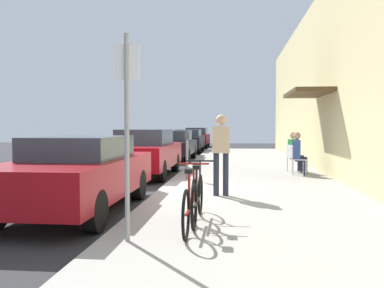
% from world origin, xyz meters
% --- Properties ---
extents(ground_plane, '(60.00, 60.00, 0.00)m').
position_xyz_m(ground_plane, '(0.00, 0.00, 0.00)').
color(ground_plane, '#2D2D30').
extents(sidewalk_slab, '(4.50, 32.00, 0.12)m').
position_xyz_m(sidewalk_slab, '(2.25, 2.00, 0.06)').
color(sidewalk_slab, '#9E9B93').
rests_on(sidewalk_slab, ground_plane).
extents(building_facade, '(1.40, 32.00, 5.98)m').
position_xyz_m(building_facade, '(4.65, 2.01, 2.99)').
color(building_facade, beige).
rests_on(building_facade, ground_plane).
extents(parked_car_0, '(1.80, 4.40, 1.39)m').
position_xyz_m(parked_car_0, '(-1.10, -2.20, 0.73)').
color(parked_car_0, maroon).
rests_on(parked_car_0, ground_plane).
extents(parked_car_1, '(1.80, 4.40, 1.49)m').
position_xyz_m(parked_car_1, '(-1.10, 3.28, 0.77)').
color(parked_car_1, maroon).
rests_on(parked_car_1, ground_plane).
extents(parked_car_2, '(1.80, 4.40, 1.40)m').
position_xyz_m(parked_car_2, '(-1.10, 9.63, 0.72)').
color(parked_car_2, black).
rests_on(parked_car_2, ground_plane).
extents(parked_car_3, '(1.80, 4.40, 1.41)m').
position_xyz_m(parked_car_3, '(-1.10, 15.60, 0.74)').
color(parked_car_3, black).
rests_on(parked_car_3, ground_plane).
extents(parked_car_4, '(1.80, 4.40, 1.51)m').
position_xyz_m(parked_car_4, '(-1.10, 21.45, 0.78)').
color(parked_car_4, maroon).
rests_on(parked_car_4, ground_plane).
extents(parking_meter, '(0.12, 0.10, 1.32)m').
position_xyz_m(parking_meter, '(0.45, 1.71, 0.89)').
color(parking_meter, slate).
rests_on(parking_meter, sidewalk_slab).
extents(street_sign, '(0.32, 0.06, 2.60)m').
position_xyz_m(street_sign, '(0.40, -4.37, 1.64)').
color(street_sign, gray).
rests_on(street_sign, sidewalk_slab).
extents(bicycle_0, '(0.46, 1.71, 0.90)m').
position_xyz_m(bicycle_0, '(1.19, -3.26, 0.48)').
color(bicycle_0, black).
rests_on(bicycle_0, sidewalk_slab).
extents(bicycle_1, '(0.46, 1.71, 0.90)m').
position_xyz_m(bicycle_1, '(1.13, -3.77, 0.48)').
color(bicycle_1, black).
rests_on(bicycle_1, sidewalk_slab).
extents(cafe_chair_0, '(0.50, 0.50, 0.87)m').
position_xyz_m(cafe_chair_0, '(3.63, 3.14, 0.62)').
color(cafe_chair_0, silver).
rests_on(cafe_chair_0, sidewalk_slab).
extents(seated_patron_0, '(0.47, 0.41, 1.29)m').
position_xyz_m(seated_patron_0, '(3.69, 3.13, 0.82)').
color(seated_patron_0, '#232838').
rests_on(seated_patron_0, sidewalk_slab).
extents(cafe_chair_1, '(0.54, 0.54, 0.87)m').
position_xyz_m(cafe_chair_1, '(3.63, 3.92, 0.62)').
color(cafe_chair_1, silver).
rests_on(cafe_chair_1, sidewalk_slab).
extents(seated_patron_1, '(0.50, 0.45, 1.29)m').
position_xyz_m(seated_patron_1, '(3.69, 3.93, 0.82)').
color(seated_patron_1, '#232838').
rests_on(seated_patron_1, sidewalk_slab).
extents(pedestrian_standing, '(0.36, 0.22, 1.70)m').
position_xyz_m(pedestrian_standing, '(1.47, -0.86, 1.12)').
color(pedestrian_standing, '#232838').
rests_on(pedestrian_standing, sidewalk_slab).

